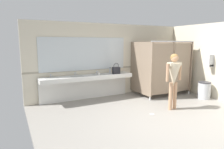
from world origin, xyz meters
TOP-DOWN VIEW (x-y plane):
  - ground_plane at (0.00, 0.00)m, footprint 6.49×6.68m
  - wall_back at (0.00, 3.10)m, footprint 6.49×0.12m
  - wall_back_tile_band at (0.00, 3.04)m, footprint 6.49×0.01m
  - vanity_counter at (-1.18, 2.83)m, footprint 3.24×0.56m
  - mirror_panel at (-1.18, 3.03)m, footprint 3.14×0.02m
  - bathroom_stalls at (1.71, 2.17)m, footprint 1.98×1.34m
  - paper_towel_dispenser_upper at (2.88, 1.05)m, footprint 0.34×0.13m
  - trash_bin at (2.62, 1.05)m, footprint 0.44×0.44m
  - person_standing at (0.75, 0.68)m, footprint 0.59×0.41m
  - handbag at (-0.15, 2.60)m, footprint 0.27×0.15m
  - soap_dispenser at (-0.24, 2.91)m, footprint 0.07×0.07m
  - paper_cup at (-0.82, 2.62)m, footprint 0.07×0.07m
  - floor_drain_cover at (-0.07, 0.62)m, footprint 0.14×0.14m

SIDE VIEW (x-z plane):
  - ground_plane at x=0.00m, z-range -0.10..0.00m
  - floor_drain_cover at x=-0.07m, z-range 0.00..0.01m
  - trash_bin at x=2.62m, z-range 0.00..0.61m
  - vanity_counter at x=-1.18m, z-range 0.15..1.15m
  - paper_cup at x=-0.82m, z-range 0.89..0.97m
  - soap_dispenser at x=-0.24m, z-range 0.87..1.08m
  - handbag at x=-0.15m, z-range 0.83..1.22m
  - wall_back_tile_band at x=0.00m, z-range 1.02..1.08m
  - person_standing at x=0.75m, z-range 0.23..1.91m
  - bathroom_stalls at x=1.71m, z-range 0.05..2.12m
  - wall_back at x=0.00m, z-range 0.00..2.70m
  - paper_towel_dispenser_upper at x=2.88m, z-range 1.13..1.59m
  - mirror_panel at x=-1.18m, z-range 1.04..2.18m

